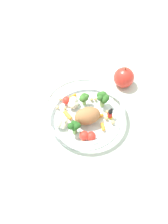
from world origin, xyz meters
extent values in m
plane|color=silver|center=(0.00, 0.00, 0.00)|extent=(2.40, 2.40, 0.00)
cylinder|color=white|center=(0.01, 0.01, 0.00)|extent=(0.24, 0.24, 0.01)
torus|color=white|center=(0.01, 0.01, 0.05)|extent=(0.25, 0.25, 0.01)
ellipsoid|color=#9E663D|center=(0.02, 0.03, 0.04)|extent=(0.10, 0.08, 0.05)
cylinder|color=#7FAD5B|center=(0.07, 0.04, 0.02)|extent=(0.01, 0.01, 0.03)
sphere|color=#23561E|center=(0.08, 0.04, 0.05)|extent=(0.02, 0.02, 0.02)
sphere|color=#23561E|center=(0.08, 0.05, 0.05)|extent=(0.01, 0.01, 0.01)
sphere|color=#23561E|center=(0.07, 0.05, 0.05)|extent=(0.02, 0.02, 0.02)
sphere|color=#23561E|center=(0.06, 0.05, 0.05)|extent=(0.02, 0.02, 0.02)
sphere|color=#23561E|center=(0.07, 0.04, 0.05)|extent=(0.02, 0.02, 0.02)
sphere|color=#23561E|center=(0.07, 0.04, 0.05)|extent=(0.02, 0.02, 0.02)
sphere|color=#23561E|center=(0.08, 0.04, 0.05)|extent=(0.02, 0.02, 0.02)
cylinder|color=#7FAD5B|center=(-0.02, -0.03, 0.02)|extent=(0.01, 0.01, 0.02)
sphere|color=#386B28|center=(-0.01, -0.03, 0.04)|extent=(0.02, 0.02, 0.02)
sphere|color=#386B28|center=(-0.01, -0.02, 0.05)|extent=(0.02, 0.02, 0.02)
sphere|color=#386B28|center=(-0.02, -0.02, 0.04)|extent=(0.02, 0.02, 0.02)
sphere|color=#386B28|center=(-0.02, -0.02, 0.05)|extent=(0.01, 0.01, 0.01)
sphere|color=#386B28|center=(-0.03, -0.03, 0.04)|extent=(0.02, 0.02, 0.02)
sphere|color=#386B28|center=(-0.02, -0.03, 0.04)|extent=(0.02, 0.02, 0.02)
sphere|color=#386B28|center=(-0.02, -0.03, 0.04)|extent=(0.02, 0.02, 0.02)
sphere|color=#386B28|center=(-0.01, -0.03, 0.05)|extent=(0.02, 0.02, 0.02)
cylinder|color=#8EB766|center=(-0.06, 0.01, 0.02)|extent=(0.02, 0.02, 0.03)
sphere|color=#2D6023|center=(-0.05, 0.01, 0.06)|extent=(0.02, 0.02, 0.02)
sphere|color=#2D6023|center=(-0.06, 0.02, 0.05)|extent=(0.02, 0.02, 0.02)
sphere|color=#2D6023|center=(-0.07, 0.02, 0.05)|extent=(0.03, 0.03, 0.03)
sphere|color=#2D6023|center=(-0.07, 0.01, 0.05)|extent=(0.03, 0.03, 0.03)
sphere|color=#2D6023|center=(-0.06, 0.00, 0.05)|extent=(0.02, 0.02, 0.02)
sphere|color=silver|center=(0.10, 0.00, 0.03)|extent=(0.02, 0.02, 0.02)
sphere|color=silver|center=(0.09, 0.01, 0.02)|extent=(0.02, 0.02, 0.02)
sphere|color=silver|center=(0.08, 0.00, 0.03)|extent=(0.02, 0.02, 0.02)
sphere|color=silver|center=(0.09, -0.01, 0.02)|extent=(0.03, 0.03, 0.03)
sphere|color=silver|center=(0.03, -0.04, 0.03)|extent=(0.02, 0.02, 0.02)
sphere|color=silver|center=(0.02, -0.03, 0.02)|extent=(0.03, 0.03, 0.03)
sphere|color=silver|center=(0.01, -0.04, 0.02)|extent=(0.02, 0.02, 0.02)
sphere|color=silver|center=(0.01, -0.05, 0.03)|extent=(0.03, 0.03, 0.03)
sphere|color=silver|center=(0.02, -0.05, 0.02)|extent=(0.02, 0.02, 0.02)
cube|color=yellow|center=(-0.05, 0.06, 0.01)|extent=(0.02, 0.02, 0.00)
cylinder|color=red|center=(-0.05, 0.06, 0.02)|extent=(0.02, 0.02, 0.02)
sphere|color=black|center=(-0.05, 0.06, 0.04)|extent=(0.01, 0.01, 0.01)
sphere|color=black|center=(-0.04, 0.07, 0.04)|extent=(0.01, 0.01, 0.01)
sphere|color=black|center=(-0.06, 0.06, 0.04)|extent=(0.01, 0.01, 0.01)
cylinder|color=orange|center=(-0.02, 0.05, 0.01)|extent=(0.03, 0.01, 0.01)
cylinder|color=orange|center=(0.00, -0.07, 0.01)|extent=(0.03, 0.01, 0.01)
cylinder|color=orange|center=(-0.01, 0.08, 0.02)|extent=(0.02, 0.03, 0.01)
cylinder|color=orange|center=(0.06, -0.02, 0.02)|extent=(0.01, 0.04, 0.01)
sphere|color=red|center=(0.06, 0.08, 0.02)|extent=(0.03, 0.03, 0.03)
sphere|color=red|center=(0.04, 0.09, 0.02)|extent=(0.03, 0.03, 0.03)
sphere|color=red|center=(0.03, -0.06, 0.02)|extent=(0.03, 0.03, 0.03)
sphere|color=tan|center=(-0.05, 0.05, 0.02)|extent=(0.01, 0.01, 0.01)
sphere|color=#D1B775|center=(0.07, 0.09, 0.01)|extent=(0.01, 0.01, 0.01)
sphere|color=tan|center=(-0.04, -0.02, 0.02)|extent=(0.01, 0.01, 0.01)
sphere|color=tan|center=(0.05, 0.02, 0.01)|extent=(0.01, 0.01, 0.01)
sphere|color=tan|center=(0.04, -0.08, 0.01)|extent=(0.01, 0.01, 0.01)
sphere|color=tan|center=(-0.04, 0.06, 0.02)|extent=(0.01, 0.01, 0.01)
sphere|color=tan|center=(-0.06, -0.02, 0.02)|extent=(0.01, 0.01, 0.01)
sphere|color=tan|center=(0.05, -0.04, 0.02)|extent=(0.01, 0.01, 0.01)
sphere|color=#D1B775|center=(0.07, -0.06, 0.02)|extent=(0.01, 0.01, 0.01)
sphere|color=tan|center=(0.07, 0.02, 0.02)|extent=(0.01, 0.01, 0.01)
sphere|color=tan|center=(-0.04, 0.09, 0.02)|extent=(0.01, 0.01, 0.01)
sphere|color=red|center=(-0.18, -0.02, 0.04)|extent=(0.07, 0.07, 0.07)
cylinder|color=brown|center=(-0.18, -0.02, 0.08)|extent=(0.00, 0.00, 0.01)
cube|color=silver|center=(0.21, 0.13, 0.00)|extent=(0.15, 0.15, 0.01)
camera|label=1|loc=(0.25, 0.35, 0.62)|focal=36.66mm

